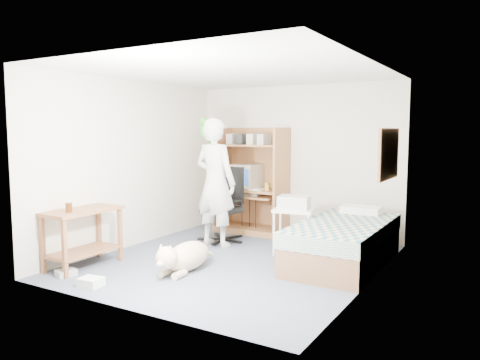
{
  "coord_description": "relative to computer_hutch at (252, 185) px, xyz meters",
  "views": [
    {
      "loc": [
        3.17,
        -5.25,
        1.74
      ],
      "look_at": [
        -0.18,
        0.44,
        1.05
      ],
      "focal_mm": 35.0,
      "sensor_mm": 36.0,
      "label": 1
    }
  ],
  "objects": [
    {
      "name": "office_chair",
      "position": [
        -0.05,
        -0.82,
        -0.41
      ],
      "size": [
        0.66,
        0.66,
        1.16
      ],
      "rotation": [
        0.0,
        0.0,
        -0.1
      ],
      "color": "black",
      "rests_on": "floor"
    },
    {
      "name": "corkboard",
      "position": [
        2.47,
        -0.84,
        0.63
      ],
      "size": [
        0.04,
        0.94,
        0.66
      ],
      "color": "#996844",
      "rests_on": "wall_right"
    },
    {
      "name": "printer",
      "position": [
        1.23,
        -0.99,
        -0.08
      ],
      "size": [
        0.48,
        0.4,
        0.18
      ],
      "primitive_type": "cube",
      "rotation": [
        0.0,
        0.0,
        0.2
      ],
      "color": "beige",
      "rests_on": "printer_cart"
    },
    {
      "name": "keyboard",
      "position": [
        -0.03,
        -0.16,
        -0.15
      ],
      "size": [
        0.47,
        0.23,
        0.03
      ],
      "primitive_type": "cube",
      "rotation": [
        0.0,
        0.0,
        0.16
      ],
      "color": "beige",
      "rests_on": "computer_hutch"
    },
    {
      "name": "pencil_cup",
      "position": [
        0.34,
        -0.09,
        -0.0
      ],
      "size": [
        0.08,
        0.08,
        0.12
      ],
      "primitive_type": "cylinder",
      "color": "gold",
      "rests_on": "computer_hutch"
    },
    {
      "name": "wall_right",
      "position": [
        2.5,
        -1.74,
        0.43
      ],
      "size": [
        0.02,
        4.0,
        2.5
      ],
      "primitive_type": "cube",
      "color": "silver",
      "rests_on": "floor"
    },
    {
      "name": "drink_glass",
      "position": [
        -0.8,
        -3.18,
        -0.01
      ],
      "size": [
        0.08,
        0.08,
        0.12
      ],
      "primitive_type": "cylinder",
      "color": "#421F0A",
      "rests_on": "side_desk"
    },
    {
      "name": "floor_box_b",
      "position": [
        -0.72,
        -3.32,
        -0.78
      ],
      "size": [
        0.24,
        0.26,
        0.08
      ],
      "primitive_type": "cube",
      "rotation": [
        0.0,
        0.0,
        -0.31
      ],
      "color": "#B0B0AB",
      "rests_on": "floor"
    },
    {
      "name": "ceiling",
      "position": [
        0.7,
        -1.74,
        1.68
      ],
      "size": [
        3.6,
        4.0,
        0.02
      ],
      "primitive_type": "cube",
      "color": "white",
      "rests_on": "wall_back"
    },
    {
      "name": "side_desk",
      "position": [
        -0.85,
        -2.94,
        -0.33
      ],
      "size": [
        0.5,
        1.0,
        0.75
      ],
      "color": "brown",
      "rests_on": "floor"
    },
    {
      "name": "person",
      "position": [
        -0.01,
        -1.13,
        0.15
      ],
      "size": [
        0.75,
        0.53,
        1.93
      ],
      "primitive_type": "imported",
      "rotation": [
        0.0,
        0.0,
        3.04
      ],
      "color": "silver",
      "rests_on": "floor"
    },
    {
      "name": "printer_cart",
      "position": [
        1.23,
        -0.99,
        -0.39
      ],
      "size": [
        0.62,
        0.54,
        0.66
      ],
      "rotation": [
        0.0,
        0.0,
        0.2
      ],
      "color": "white",
      "rests_on": "floor"
    },
    {
      "name": "wall_left",
      "position": [
        -1.1,
        -1.74,
        0.43
      ],
      "size": [
        0.02,
        4.0,
        2.5
      ],
      "primitive_type": "cube",
      "color": "silver",
      "rests_on": "floor"
    },
    {
      "name": "computer_hutch",
      "position": [
        0.0,
        0.0,
        0.0
      ],
      "size": [
        1.2,
        0.63,
        1.8
      ],
      "color": "#8F5E31",
      "rests_on": "floor"
    },
    {
      "name": "floor_box_a",
      "position": [
        -0.17,
        -3.44,
        -0.77
      ],
      "size": [
        0.27,
        0.22,
        0.1
      ],
      "primitive_type": "cube",
      "rotation": [
        0.0,
        0.0,
        0.1
      ],
      "color": "white",
      "rests_on": "floor"
    },
    {
      "name": "floor",
      "position": [
        0.7,
        -1.74,
        -0.82
      ],
      "size": [
        4.0,
        4.0,
        0.0
      ],
      "primitive_type": "plane",
      "color": "#4A5265",
      "rests_on": "ground"
    },
    {
      "name": "crt_monitor",
      "position": [
        -0.11,
        0.01,
        0.15
      ],
      "size": [
        0.45,
        0.47,
        0.4
      ],
      "rotation": [
        0.0,
        0.0,
        -0.06
      ],
      "color": "beige",
      "rests_on": "computer_hutch"
    },
    {
      "name": "dog",
      "position": [
        0.39,
        -2.44,
        -0.63
      ],
      "size": [
        0.41,
        1.16,
        0.43
      ],
      "rotation": [
        0.0,
        0.0,
        0.05
      ],
      "color": "beige",
      "rests_on": "floor"
    },
    {
      "name": "wall_back",
      "position": [
        0.7,
        0.26,
        0.43
      ],
      "size": [
        3.6,
        0.02,
        2.5
      ],
      "primitive_type": "cube",
      "color": "silver",
      "rests_on": "floor"
    },
    {
      "name": "parrot",
      "position": [
        -0.21,
        -1.12,
        0.95
      ],
      "size": [
        0.14,
        0.25,
        0.39
      ],
      "rotation": [
        0.0,
        0.0,
        -0.1
      ],
      "color": "#158212",
      "rests_on": "person"
    },
    {
      "name": "bed",
      "position": [
        2.0,
        -1.12,
        -0.53
      ],
      "size": [
        1.02,
        2.02,
        0.66
      ],
      "color": "brown",
      "rests_on": "floor"
    }
  ]
}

